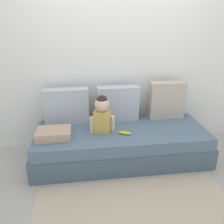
{
  "coord_description": "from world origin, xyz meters",
  "views": [
    {
      "loc": [
        -0.44,
        -2.48,
        1.71
      ],
      "look_at": [
        -0.12,
        0.0,
        0.67
      ],
      "focal_mm": 35.62,
      "sensor_mm": 36.0,
      "label": 1
    }
  ],
  "objects_px": {
    "throw_pillow_left": "(67,106)",
    "throw_pillow_center": "(118,104)",
    "couch": "(121,144)",
    "banana": "(125,133)",
    "folded_blanket": "(54,134)",
    "throw_pillow_right": "(167,100)",
    "toddler": "(102,113)"
  },
  "relations": [
    {
      "from": "throw_pillow_left",
      "to": "folded_blanket",
      "type": "relative_size",
      "value": 1.45
    },
    {
      "from": "couch",
      "to": "throw_pillow_left",
      "type": "distance_m",
      "value": 0.88
    },
    {
      "from": "couch",
      "to": "toddler",
      "type": "height_order",
      "value": "toddler"
    },
    {
      "from": "couch",
      "to": "banana",
      "type": "bearing_deg",
      "value": -81.92
    },
    {
      "from": "throw_pillow_center",
      "to": "couch",
      "type": "bearing_deg",
      "value": -90.0
    },
    {
      "from": "couch",
      "to": "throw_pillow_right",
      "type": "xyz_separation_m",
      "value": [
        0.69,
        0.31,
        0.47
      ]
    },
    {
      "from": "toddler",
      "to": "throw_pillow_left",
      "type": "bearing_deg",
      "value": 142.37
    },
    {
      "from": "couch",
      "to": "banana",
      "type": "height_order",
      "value": "banana"
    },
    {
      "from": "couch",
      "to": "throw_pillow_left",
      "type": "height_order",
      "value": "throw_pillow_left"
    },
    {
      "from": "throw_pillow_left",
      "to": "banana",
      "type": "distance_m",
      "value": 0.86
    },
    {
      "from": "toddler",
      "to": "folded_blanket",
      "type": "height_order",
      "value": "toddler"
    },
    {
      "from": "banana",
      "to": "throw_pillow_left",
      "type": "bearing_deg",
      "value": 147.95
    },
    {
      "from": "throw_pillow_center",
      "to": "throw_pillow_right",
      "type": "xyz_separation_m",
      "value": [
        0.69,
        0.0,
        0.02
      ]
    },
    {
      "from": "throw_pillow_center",
      "to": "throw_pillow_right",
      "type": "height_order",
      "value": "throw_pillow_right"
    },
    {
      "from": "throw_pillow_left",
      "to": "throw_pillow_center",
      "type": "xyz_separation_m",
      "value": [
        0.69,
        0.0,
        0.0
      ]
    },
    {
      "from": "couch",
      "to": "throw_pillow_left",
      "type": "xyz_separation_m",
      "value": [
        -0.69,
        0.31,
        0.45
      ]
    },
    {
      "from": "throw_pillow_right",
      "to": "toddler",
      "type": "bearing_deg",
      "value": -159.92
    },
    {
      "from": "couch",
      "to": "banana",
      "type": "xyz_separation_m",
      "value": [
        0.02,
        -0.13,
        0.23
      ]
    },
    {
      "from": "throw_pillow_right",
      "to": "folded_blanket",
      "type": "bearing_deg",
      "value": -164.62
    },
    {
      "from": "throw_pillow_left",
      "to": "couch",
      "type": "bearing_deg",
      "value": -24.52
    },
    {
      "from": "throw_pillow_center",
      "to": "folded_blanket",
      "type": "bearing_deg",
      "value": -153.27
    },
    {
      "from": "banana",
      "to": "folded_blanket",
      "type": "xyz_separation_m",
      "value": [
        -0.84,
        0.02,
        0.03
      ]
    },
    {
      "from": "throw_pillow_right",
      "to": "toddler",
      "type": "distance_m",
      "value": 0.99
    },
    {
      "from": "couch",
      "to": "throw_pillow_center",
      "type": "xyz_separation_m",
      "value": [
        0.0,
        0.31,
        0.45
      ]
    },
    {
      "from": "folded_blanket",
      "to": "throw_pillow_right",
      "type": "bearing_deg",
      "value": 15.38
    },
    {
      "from": "banana",
      "to": "folded_blanket",
      "type": "relative_size",
      "value": 0.42
    },
    {
      "from": "toddler",
      "to": "banana",
      "type": "distance_m",
      "value": 0.37
    },
    {
      "from": "couch",
      "to": "throw_pillow_left",
      "type": "bearing_deg",
      "value": 155.48
    },
    {
      "from": "throw_pillow_center",
      "to": "banana",
      "type": "xyz_separation_m",
      "value": [
        0.02,
        -0.44,
        -0.22
      ]
    },
    {
      "from": "couch",
      "to": "throw_pillow_left",
      "type": "relative_size",
      "value": 3.82
    },
    {
      "from": "throw_pillow_center",
      "to": "banana",
      "type": "relative_size",
      "value": 3.25
    },
    {
      "from": "throw_pillow_center",
      "to": "throw_pillow_right",
      "type": "bearing_deg",
      "value": 0.0
    }
  ]
}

